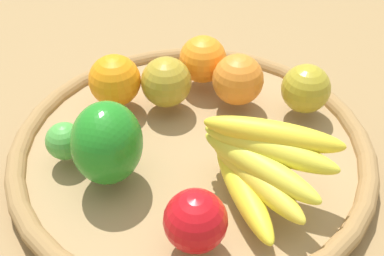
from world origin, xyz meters
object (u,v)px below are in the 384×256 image
(orange_2, at_px, (115,80))
(lime_1, at_px, (105,123))
(orange_0, at_px, (238,80))
(apple_0, at_px, (166,82))
(orange_1, at_px, (203,59))
(apple_1, at_px, (306,89))
(banana_bunch, at_px, (261,163))
(lime_0, at_px, (65,141))
(apple_2, at_px, (195,221))
(bell_pepper, at_px, (107,143))

(orange_2, bearing_deg, lime_1, -43.17)
(orange_0, height_order, apple_0, orange_0)
(apple_0, distance_m, orange_2, 0.07)
(orange_1, bearing_deg, orange_2, -104.58)
(apple_0, relative_size, apple_1, 1.05)
(banana_bunch, height_order, apple_0, banana_bunch)
(orange_2, relative_size, orange_1, 1.04)
(lime_0, bearing_deg, apple_2, 11.21)
(orange_0, distance_m, lime_1, 0.19)
(lime_0, distance_m, orange_1, 0.24)
(bell_pepper, height_order, orange_1, bell_pepper)
(banana_bunch, distance_m, apple_1, 0.17)
(orange_0, xyz_separation_m, bell_pepper, (0.01, -0.21, 0.01))
(apple_1, bearing_deg, apple_0, -133.15)
(bell_pepper, relative_size, orange_1, 1.46)
(orange_1, bearing_deg, apple_2, -41.53)
(banana_bunch, height_order, apple_2, banana_bunch)
(banana_bunch, xyz_separation_m, apple_1, (-0.07, 0.16, -0.01))
(lime_1, xyz_separation_m, banana_bunch, (0.19, 0.09, 0.02))
(orange_0, bearing_deg, apple_1, 39.55)
(apple_0, height_order, lime_0, apple_0)
(bell_pepper, height_order, banana_bunch, bell_pepper)
(orange_1, bearing_deg, bell_pepper, -68.41)
(orange_0, height_order, orange_2, same)
(lime_0, bearing_deg, orange_1, 95.00)
(lime_0, bearing_deg, bell_pepper, 20.93)
(lime_1, distance_m, apple_1, 0.27)
(banana_bunch, bearing_deg, apple_2, -83.78)
(apple_0, xyz_separation_m, apple_1, (0.13, 0.14, -0.00))
(apple_1, bearing_deg, orange_0, -140.45)
(bell_pepper, relative_size, banana_bunch, 0.62)
(apple_2, bearing_deg, lime_1, 175.54)
(bell_pepper, relative_size, orange_2, 1.41)
(apple_0, bearing_deg, apple_2, -29.96)
(apple_1, bearing_deg, lime_1, -116.24)
(lime_0, xyz_separation_m, apple_1, (0.12, 0.30, 0.01))
(apple_0, distance_m, apple_1, 0.19)
(orange_2, bearing_deg, lime_0, -63.26)
(lime_0, relative_size, orange_1, 0.68)
(apple_0, distance_m, apple_2, 0.24)
(orange_1, xyz_separation_m, apple_1, (0.14, 0.06, -0.00))
(banana_bunch, xyz_separation_m, lime_0, (-0.19, -0.14, -0.02))
(apple_0, bearing_deg, bell_pepper, -62.38)
(lime_0, height_order, orange_1, orange_1)
(orange_2, bearing_deg, apple_1, 47.42)
(apple_2, relative_size, apple_1, 0.99)
(banana_bunch, relative_size, orange_2, 2.25)
(apple_0, bearing_deg, lime_1, -84.94)
(lime_1, relative_size, banana_bunch, 0.28)
(banana_bunch, xyz_separation_m, orange_1, (-0.21, 0.09, -0.01))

